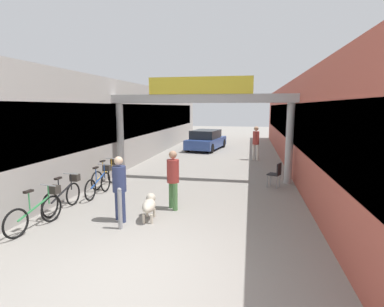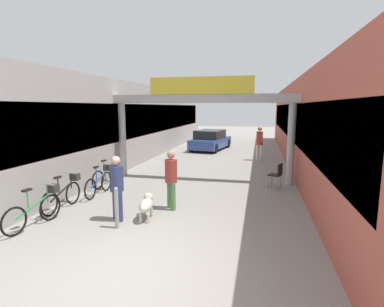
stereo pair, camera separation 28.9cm
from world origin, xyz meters
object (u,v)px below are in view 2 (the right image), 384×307
Objects in this scene: bicycle_orange_farthest at (108,173)px; parked_car_blue at (210,140)px; pedestrian_with_dog at (117,184)px; bicycle_green_nearest at (37,208)px; pedestrian_companion at (171,176)px; bicycle_black_second at (64,193)px; bicycle_blue_third at (100,181)px; bollard_post_metal at (117,207)px; cafe_chair_black_nearer at (277,173)px; dog_on_leash at (146,204)px; pedestrian_carrying_crate at (259,141)px.

bicycle_orange_farthest is 0.40× the size of parked_car_blue.
bicycle_green_nearest is (-1.73, -0.77, -0.51)m from pedestrian_with_dog.
pedestrian_companion is 0.99× the size of bicycle_orange_farthest.
parked_car_blue reaches higher than bicycle_black_second.
bicycle_blue_third is 1.68× the size of bollard_post_metal.
bicycle_black_second is 6.97m from cafe_chair_black_nearer.
pedestrian_companion reaches higher than bicycle_orange_farthest.
pedestrian_companion is 0.99× the size of bicycle_green_nearest.
cafe_chair_black_nearer is at bearing 8.69° from bicycle_orange_farthest.
dog_on_leash is 3.90m from bicycle_orange_farthest.
bicycle_green_nearest is 1.89× the size of cafe_chair_black_nearer.
bicycle_green_nearest is at bearing -92.40° from bicycle_blue_third.
pedestrian_with_dog reaches higher than bicycle_orange_farthest.
bicycle_green_nearest is at bearing -116.59° from pedestrian_carrying_crate.
bicycle_black_second is (-0.16, 1.26, 0.00)m from bicycle_green_nearest.
bicycle_orange_farthest is (-2.63, 2.88, 0.05)m from dog_on_leash.
pedestrian_carrying_crate is 1.83× the size of bollard_post_metal.
pedestrian_companion is at bearing 61.17° from bollard_post_metal.
bollard_post_metal is at bearing -24.62° from bicycle_black_second.
pedestrian_carrying_crate is at bearing 70.18° from pedestrian_with_dog.
bicycle_orange_farthest reaches higher than cafe_chair_black_nearer.
cafe_chair_black_nearer is (3.43, 3.80, 0.15)m from dog_on_leash.
pedestrian_carrying_crate is 1.09× the size of bicycle_green_nearest.
pedestrian_carrying_crate is 8.48m from bicycle_orange_farthest.
parked_car_blue is (0.25, 13.08, -0.30)m from pedestrian_with_dog.
bicycle_green_nearest is 13.99m from parked_car_blue.
pedestrian_companion reaches higher than cafe_chair_black_nearer.
pedestrian_companion is (1.08, 1.12, 0.01)m from pedestrian_with_dog.
dog_on_leash is (-2.78, -9.37, -0.67)m from pedestrian_carrying_crate.
pedestrian_with_dog is at bearing -109.82° from pedestrian_carrying_crate.
bicycle_black_second is at bearing -99.68° from parked_car_blue.
pedestrian_with_dog is at bearing -91.12° from parked_car_blue.
pedestrian_companion is 0.99× the size of bicycle_black_second.
bollard_post_metal is at bearing -90.19° from parked_car_blue.
pedestrian_companion is 11.99m from parked_car_blue.
pedestrian_with_dog is 3.71m from bicycle_orange_farthest.
bicycle_black_second is (-2.97, -0.63, -0.52)m from pedestrian_companion.
bicycle_green_nearest is at bearing -82.87° from bicycle_black_second.
bicycle_blue_third is (-2.70, 0.87, -0.52)m from pedestrian_companion.
bicycle_blue_third is 1.90× the size of cafe_chair_black_nearer.
cafe_chair_black_nearer is at bearing 30.63° from bicycle_black_second.
dog_on_leash is 0.51× the size of bicycle_green_nearest.
pedestrian_carrying_crate is at bearing 73.46° from dog_on_leash.
bicycle_black_second is 1.90× the size of cafe_chair_black_nearer.
bicycle_blue_third is 1.17m from bicycle_orange_farthest.
dog_on_leash is at bearing -132.01° from cafe_chair_black_nearer.
dog_on_leash is at bearing -88.09° from parked_car_blue.
cafe_chair_black_nearer is at bearing 39.51° from bicycle_green_nearest.
bicycle_orange_farthest is (-1.94, 3.12, -0.51)m from pedestrian_with_dog.
pedestrian_carrying_crate is 1.08× the size of bicycle_black_second.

